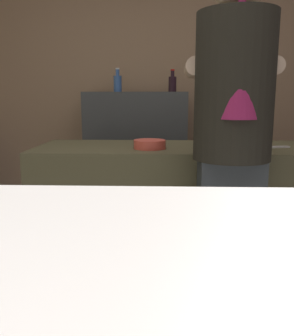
# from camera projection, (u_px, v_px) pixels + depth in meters

# --- Properties ---
(wall_back) EXTENTS (5.20, 0.10, 2.70)m
(wall_back) POSITION_uv_depth(u_px,v_px,m) (161.00, 79.00, 3.37)
(wall_back) COLOR #967959
(wall_back) RESTS_ON ground
(prep_counter) EXTENTS (2.10, 0.60, 0.91)m
(prep_counter) POSITION_uv_depth(u_px,v_px,m) (220.00, 223.00, 2.15)
(prep_counter) COLOR #48442B
(prep_counter) RESTS_ON ground
(back_shelf) EXTENTS (0.88, 0.36, 1.23)m
(back_shelf) POSITION_uv_depth(u_px,v_px,m) (136.00, 162.00, 3.25)
(back_shelf) COLOR #3B3F3F
(back_shelf) RESTS_ON ground
(bartender) EXTENTS (0.43, 0.52, 1.75)m
(bartender) POSITION_uv_depth(u_px,v_px,m) (233.00, 136.00, 1.60)
(bartender) COLOR #2A2F32
(bartender) RESTS_ON ground
(mixing_bowl) EXTENTS (0.17, 0.17, 0.05)m
(mixing_bowl) POSITION_uv_depth(u_px,v_px,m) (150.00, 144.00, 1.97)
(mixing_bowl) COLOR #CC4B3C
(mixing_bowl) RESTS_ON prep_counter
(chefs_knife) EXTENTS (0.24, 0.08, 0.01)m
(chefs_knife) POSITION_uv_depth(u_px,v_px,m) (269.00, 147.00, 2.01)
(chefs_knife) COLOR silver
(chefs_knife) RESTS_ON prep_counter
(bottle_hot_sauce) EXTENTS (0.07, 0.07, 0.20)m
(bottle_hot_sauce) POSITION_uv_depth(u_px,v_px,m) (118.00, 83.00, 3.10)
(bottle_hot_sauce) COLOR #355C98
(bottle_hot_sauce) RESTS_ON back_shelf
(bottle_olive_oil) EXTENTS (0.07, 0.07, 0.19)m
(bottle_olive_oil) POSITION_uv_depth(u_px,v_px,m) (173.00, 83.00, 3.08)
(bottle_olive_oil) COLOR black
(bottle_olive_oil) RESTS_ON back_shelf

